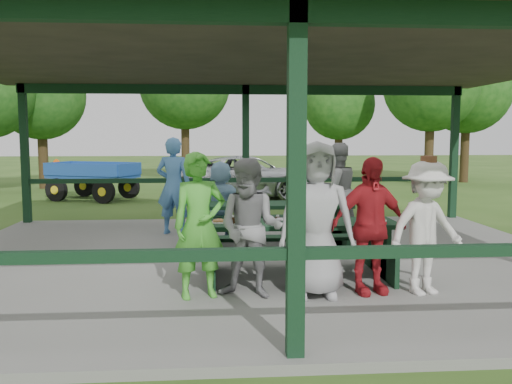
{
  "coord_description": "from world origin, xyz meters",
  "views": [
    {
      "loc": [
        -0.67,
        -8.29,
        2.0
      ],
      "look_at": [
        -0.08,
        -0.3,
        1.16
      ],
      "focal_mm": 38.0,
      "sensor_mm": 36.0,
      "label": 1
    }
  ],
  "objects": [
    {
      "name": "ground",
      "position": [
        0.0,
        0.0,
        0.0
      ],
      "size": [
        90.0,
        90.0,
        0.0
      ],
      "primitive_type": "plane",
      "color": "#2E5019",
      "rests_on": "ground"
    },
    {
      "name": "concrete_slab",
      "position": [
        0.0,
        0.0,
        0.05
      ],
      "size": [
        10.0,
        8.0,
        0.1
      ],
      "primitive_type": "cube",
      "color": "slate",
      "rests_on": "ground"
    },
    {
      "name": "pavilion_structure",
      "position": [
        0.0,
        0.0,
        3.17
      ],
      "size": [
        10.6,
        8.6,
        3.24
      ],
      "color": "black",
      "rests_on": "concrete_slab"
    },
    {
      "name": "picnic_table_near",
      "position": [
        0.42,
        -1.2,
        0.58
      ],
      "size": [
        2.63,
        1.39,
        0.75
      ],
      "color": "black",
      "rests_on": "concrete_slab"
    },
    {
      "name": "picnic_table_far",
      "position": [
        0.28,
        0.8,
        0.58
      ],
      "size": [
        2.69,
        1.39,
        0.75
      ],
      "color": "black",
      "rests_on": "concrete_slab"
    },
    {
      "name": "table_setting",
      "position": [
        0.62,
        -1.17,
        0.88
      ],
      "size": [
        2.37,
        0.45,
        0.1
      ],
      "color": "white",
      "rests_on": "picnic_table_near"
    },
    {
      "name": "contestant_green",
      "position": [
        -0.87,
        -2.03,
        0.96
      ],
      "size": [
        0.71,
        0.56,
        1.71
      ],
      "primitive_type": "imported",
      "rotation": [
        0.0,
        0.0,
        0.28
      ],
      "color": "green",
      "rests_on": "concrete_slab"
    },
    {
      "name": "contestant_grey_left",
      "position": [
        -0.27,
        -2.06,
        0.92
      ],
      "size": [
        0.95,
        0.84,
        1.64
      ],
      "primitive_type": "imported",
      "rotation": [
        0.0,
        0.0,
        -0.32
      ],
      "color": "gray",
      "rests_on": "concrete_slab"
    },
    {
      "name": "contestant_grey_mid",
      "position": [
        0.5,
        -2.09,
        1.02
      ],
      "size": [
        0.93,
        0.63,
        1.84
      ],
      "primitive_type": "imported",
      "rotation": [
        0.0,
        0.0,
        -0.05
      ],
      "color": "#9A9A9C",
      "rests_on": "concrete_slab"
    },
    {
      "name": "contestant_red",
      "position": [
        1.16,
        -2.01,
        0.92
      ],
      "size": [
        1.02,
        0.58,
        1.65
      ],
      "primitive_type": "imported",
      "rotation": [
        0.0,
        0.0,
        0.19
      ],
      "color": "#B01C24",
      "rests_on": "concrete_slab"
    },
    {
      "name": "contestant_white_fedora",
      "position": [
        1.82,
        -2.11,
        0.91
      ],
      "size": [
        1.17,
        0.89,
        1.66
      ],
      "rotation": [
        0.0,
        0.0,
        0.31
      ],
      "color": "silver",
      "rests_on": "concrete_slab"
    },
    {
      "name": "spectator_lblue",
      "position": [
        -0.58,
        1.6,
        0.82
      ],
      "size": [
        1.4,
        0.87,
        1.44
      ],
      "primitive_type": "imported",
      "rotation": [
        0.0,
        0.0,
        2.78
      ],
      "color": "#87B3D0",
      "rests_on": "concrete_slab"
    },
    {
      "name": "spectator_blue",
      "position": [
        -1.48,
        2.16,
        1.03
      ],
      "size": [
        0.76,
        0.58,
        1.87
      ],
      "primitive_type": "imported",
      "rotation": [
        0.0,
        0.0,
        2.92
      ],
      "color": "#4579B4",
      "rests_on": "concrete_slab"
    },
    {
      "name": "spectator_grey",
      "position": [
        1.55,
        1.51,
        0.98
      ],
      "size": [
        1.03,
        0.92,
        1.76
      ],
      "primitive_type": "imported",
      "rotation": [
        0.0,
        0.0,
        3.49
      ],
      "color": "gray",
      "rests_on": "concrete_slab"
    },
    {
      "name": "pickup_truck",
      "position": [
        0.42,
        9.14,
        0.67
      ],
      "size": [
        5.19,
        3.26,
        1.34
      ],
      "primitive_type": "imported",
      "rotation": [
        0.0,
        0.0,
        1.34
      ],
      "color": "silver",
      "rests_on": "ground"
    },
    {
      "name": "farm_trailer",
      "position": [
        -4.46,
        8.76,
        0.62
      ],
      "size": [
        3.54,
        2.35,
        1.25
      ],
      "rotation": [
        0.0,
        0.0,
        -0.4
      ],
      "color": "#1A4493",
      "rests_on": "ground"
    },
    {
      "name": "tree_far_left",
      "position": [
        -7.14,
        12.62,
        3.44
      ],
      "size": [
        3.26,
        3.26,
        5.09
      ],
      "color": "#382816",
      "rests_on": "ground"
    },
    {
      "name": "tree_left",
      "position": [
        -2.0,
        15.87,
        4.22
      ],
      "size": [
        3.99,
        3.99,
        6.23
      ],
      "color": "#382816",
      "rests_on": "ground"
    },
    {
      "name": "tree_mid",
      "position": [
        4.88,
        15.92,
        3.35
      ],
      "size": [
        3.17,
        3.17,
        4.96
      ],
      "color": "#382816",
      "rests_on": "ground"
    },
    {
      "name": "tree_right",
      "position": [
        7.89,
        12.93,
        4.01
      ],
      "size": [
        3.79,
        3.79,
        5.92
      ],
      "color": "#382816",
      "rests_on": "ground"
    },
    {
      "name": "tree_far_right",
      "position": [
        9.91,
        14.06,
        3.9
      ],
      "size": [
        3.68,
        3.68,
        5.76
      ],
      "color": "#382816",
      "rests_on": "ground"
    }
  ]
}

